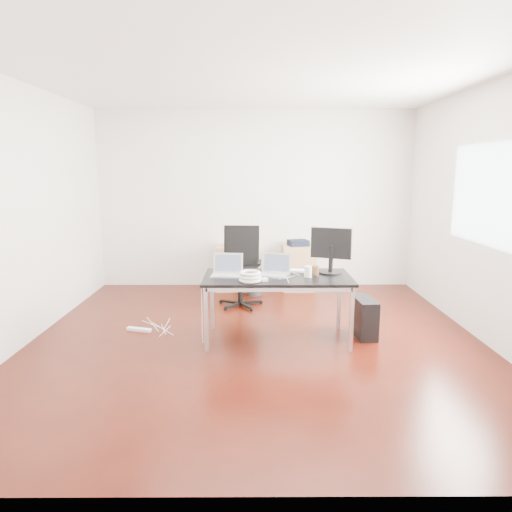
{
  "coord_description": "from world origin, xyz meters",
  "views": [
    {
      "loc": [
        -0.03,
        -4.84,
        1.86
      ],
      "look_at": [
        0.0,
        0.55,
        0.85
      ],
      "focal_mm": 32.0,
      "sensor_mm": 36.0,
      "label": 1
    }
  ],
  "objects_px": {
    "filing_cabinet_right": "(299,267)",
    "pc_tower": "(364,318)",
    "filing_cabinet_left": "(232,267)",
    "desk": "(277,281)",
    "office_chair": "(241,262)"
  },
  "relations": [
    {
      "from": "desk",
      "to": "filing_cabinet_right",
      "type": "height_order",
      "value": "desk"
    },
    {
      "from": "desk",
      "to": "office_chair",
      "type": "xyz_separation_m",
      "value": [
        -0.44,
        1.39,
        -0.07
      ]
    },
    {
      "from": "filing_cabinet_left",
      "to": "filing_cabinet_right",
      "type": "xyz_separation_m",
      "value": [
        1.05,
        0.0,
        0.0
      ]
    },
    {
      "from": "pc_tower",
      "to": "office_chair",
      "type": "bearing_deg",
      "value": 134.3
    },
    {
      "from": "desk",
      "to": "filing_cabinet_right",
      "type": "relative_size",
      "value": 2.29
    },
    {
      "from": "pc_tower",
      "to": "filing_cabinet_left",
      "type": "bearing_deg",
      "value": 122.97
    },
    {
      "from": "desk",
      "to": "filing_cabinet_left",
      "type": "relative_size",
      "value": 2.29
    },
    {
      "from": "office_chair",
      "to": "filing_cabinet_left",
      "type": "bearing_deg",
      "value": 104.52
    },
    {
      "from": "filing_cabinet_right",
      "to": "pc_tower",
      "type": "height_order",
      "value": "filing_cabinet_right"
    },
    {
      "from": "office_chair",
      "to": "pc_tower",
      "type": "bearing_deg",
      "value": -37.7
    },
    {
      "from": "filing_cabinet_left",
      "to": "pc_tower",
      "type": "height_order",
      "value": "filing_cabinet_left"
    },
    {
      "from": "filing_cabinet_right",
      "to": "pc_tower",
      "type": "xyz_separation_m",
      "value": [
        0.55,
        -2.12,
        -0.13
      ]
    },
    {
      "from": "desk",
      "to": "filing_cabinet_right",
      "type": "xyz_separation_m",
      "value": [
        0.45,
        2.22,
        -0.33
      ]
    },
    {
      "from": "filing_cabinet_right",
      "to": "office_chair",
      "type": "bearing_deg",
      "value": -136.95
    },
    {
      "from": "desk",
      "to": "office_chair",
      "type": "distance_m",
      "value": 1.46
    }
  ]
}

